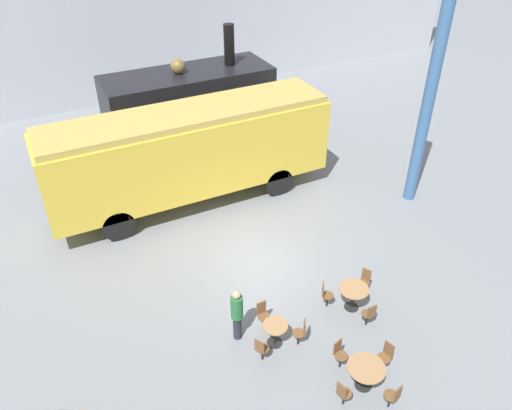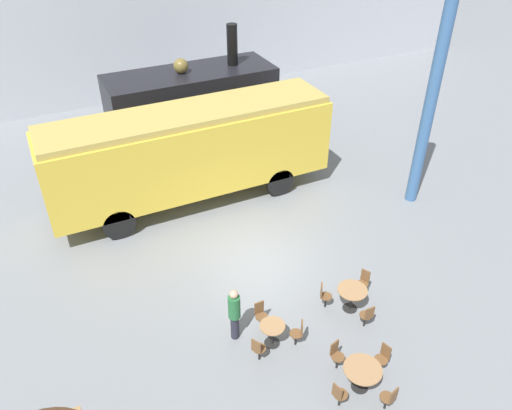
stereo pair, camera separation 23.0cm
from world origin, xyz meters
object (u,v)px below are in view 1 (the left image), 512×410
object	(u,v)px
cafe_table_near	(366,371)
passenger_coach_vintage	(189,150)
cafe_table_mid	(353,292)
cafe_table_far	(275,330)
steam_locomotive	(190,103)
cafe_chair_0	(394,396)
visitor_person	(237,313)

from	to	relation	value
cafe_table_near	passenger_coach_vintage	bearing A→B (deg)	94.65
cafe_table_mid	passenger_coach_vintage	bearing A→B (deg)	105.87
cafe_table_mid	cafe_table_far	bearing A→B (deg)	-177.01
cafe_table_mid	cafe_table_far	world-z (taller)	cafe_table_mid
cafe_table_near	cafe_table_mid	distance (m)	2.74
steam_locomotive	cafe_table_near	world-z (taller)	steam_locomotive
steam_locomotive	passenger_coach_vintage	xyz separation A→B (m)	(-1.55, -4.11, -0.02)
steam_locomotive	cafe_chair_0	bearing A→B (deg)	-91.98
cafe_table_far	passenger_coach_vintage	bearing A→B (deg)	85.91
passenger_coach_vintage	cafe_chair_0	xyz separation A→B (m)	(1.03, -10.84, -1.76)
cafe_table_mid	cafe_table_far	size ratio (longest dim) A/B	1.25
passenger_coach_vintage	cafe_table_far	world-z (taller)	passenger_coach_vintage
passenger_coach_vintage	cafe_table_near	distance (m)	10.18
steam_locomotive	cafe_table_mid	distance (m)	11.87
visitor_person	cafe_table_mid	bearing A→B (deg)	-8.37
cafe_table_far	cafe_chair_0	distance (m)	3.46
cafe_table_far	cafe_chair_0	bearing A→B (deg)	-62.75
steam_locomotive	cafe_table_far	distance (m)	12.19
cafe_table_far	cafe_table_near	bearing A→B (deg)	-58.62
cafe_table_near	cafe_chair_0	size ratio (longest dim) A/B	1.12
passenger_coach_vintage	cafe_table_mid	bearing A→B (deg)	-74.13
steam_locomotive	cafe_table_near	size ratio (longest dim) A/B	7.52
cafe_table_near	cafe_table_mid	world-z (taller)	cafe_table_mid
passenger_coach_vintage	cafe_chair_0	world-z (taller)	passenger_coach_vintage
cafe_table_near	cafe_chair_0	world-z (taller)	cafe_chair_0
steam_locomotive	visitor_person	bearing A→B (deg)	-104.68
steam_locomotive	passenger_coach_vintage	distance (m)	4.40
cafe_table_far	visitor_person	world-z (taller)	visitor_person
cafe_table_far	visitor_person	xyz separation A→B (m)	(-0.83, 0.66, 0.46)
passenger_coach_vintage	visitor_person	size ratio (longest dim) A/B	6.01
steam_locomotive	cafe_table_far	xyz separation A→B (m)	(-2.10, -11.87, -1.76)
steam_locomotive	cafe_table_mid	xyz separation A→B (m)	(0.62, -11.73, -1.66)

